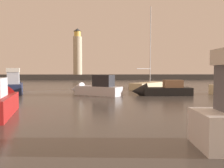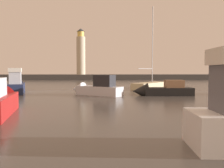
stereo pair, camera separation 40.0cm
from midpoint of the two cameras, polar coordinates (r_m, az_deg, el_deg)
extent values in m
plane|color=#4C4742|center=(37.60, -1.53, -1.01)|extent=(220.00, 220.00, 0.00)
cube|color=#423F3D|center=(73.03, -1.83, 1.64)|extent=(85.29, 5.64, 1.52)
cylinder|color=beige|center=(73.39, -7.12, 6.56)|extent=(2.59, 2.59, 11.13)
cylinder|color=#F2CC59|center=(74.04, -7.15, 11.47)|extent=(1.94, 1.94, 1.56)
cone|color=#33383D|center=(74.22, -7.16, 12.40)|extent=(2.33, 2.33, 0.89)
cone|color=#B21E1E|center=(20.11, -23.44, -3.09)|extent=(2.54, 2.43, 2.20)
cube|color=#1E284C|center=(32.05, -21.19, -0.93)|extent=(3.43, 6.30, 1.16)
cone|color=#1E284C|center=(35.51, -20.83, -0.44)|extent=(2.21, 2.13, 1.82)
cube|color=silver|center=(31.55, -21.28, 1.33)|extent=(1.78, 2.27, 1.40)
cube|color=silver|center=(31.54, -21.32, 3.04)|extent=(1.95, 2.49, 0.49)
cube|color=black|center=(27.78, 13.37, -1.71)|extent=(5.34, 1.96, 0.87)
cone|color=black|center=(27.17, 6.99, -1.66)|extent=(1.70, 1.81, 1.78)
cube|color=#8C6647|center=(27.88, 14.68, 0.05)|extent=(2.02, 1.38, 0.84)
cube|color=silver|center=(27.28, -2.59, -1.57)|extent=(5.38, 4.39, 1.00)
cone|color=silver|center=(29.12, -7.63, -1.20)|extent=(2.21, 2.24, 1.65)
cube|color=#232328|center=(26.82, -1.37, 0.78)|extent=(2.51, 2.27, 1.28)
cube|color=beige|center=(36.91, 9.10, -0.38)|extent=(6.36, 7.32, 0.96)
cylinder|color=#B7B7BC|center=(37.72, 9.71, 9.05)|extent=(0.12, 0.12, 11.35)
cylinder|color=#B7B7BC|center=(35.64, 8.16, 3.56)|extent=(2.66, 3.38, 0.09)
camera|label=1|loc=(0.20, -89.47, 0.03)|focal=39.20mm
camera|label=2|loc=(0.20, 90.53, -0.03)|focal=39.20mm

